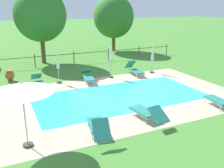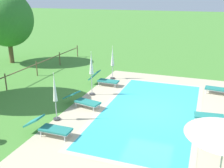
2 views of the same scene
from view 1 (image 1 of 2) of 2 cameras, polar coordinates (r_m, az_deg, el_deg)
ground_plane at (r=13.44m, az=1.92°, el=-2.88°), size 160.00×160.00×0.00m
pool_deck_paving at (r=13.44m, az=1.92°, el=-2.86°), size 12.65×7.98×0.01m
swimming_pool_water at (r=13.44m, az=1.92°, el=-2.86°), size 9.06×4.40×0.01m
pool_coping_rim at (r=13.44m, az=1.92°, el=-2.84°), size 9.54×4.88×0.01m
sun_lounger_north_near_steps at (r=10.71m, az=8.04°, el=-6.44°), size 0.80×2.08×0.78m
sun_lounger_north_mid at (r=12.91m, az=23.73°, el=-3.40°), size 0.77×1.88×1.01m
sun_lounger_north_far at (r=16.04m, az=-5.50°, el=1.78°), size 1.00×2.14×0.74m
sun_lounger_north_end at (r=9.43m, az=-3.24°, el=-9.64°), size 0.98×2.03×0.90m
sun_lounger_south_near_corner at (r=17.63m, az=5.14°, el=3.32°), size 0.65×1.95×0.92m
sun_lounger_south_far at (r=15.36m, az=-16.51°, el=0.43°), size 0.61×2.04×0.78m
patio_umbrella_open_foreground at (r=8.57m, az=-19.98°, el=-0.87°), size 2.16×2.16×2.34m
patio_umbrella_closed_row_west at (r=16.59m, az=-0.27°, el=7.02°), size 0.32×0.32×2.52m
patio_umbrella_closed_row_mid_west at (r=15.78m, az=-12.30°, el=4.91°), size 0.32×0.32×2.27m
patio_umbrella_closed_row_centre at (r=18.14m, az=9.29°, el=6.84°), size 0.32×0.32×2.27m
terracotta_urn_near_fence at (r=17.35m, az=-22.37°, el=1.86°), size 0.59×0.59×0.73m
perimeter_fence at (r=21.19m, az=-8.73°, el=6.43°), size 19.10×0.08×1.05m
tree_far_west at (r=26.81m, az=0.38°, el=15.13°), size 4.19×4.19×5.79m
tree_west_mid at (r=21.65m, az=-16.10°, el=14.96°), size 4.19×4.19×6.16m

